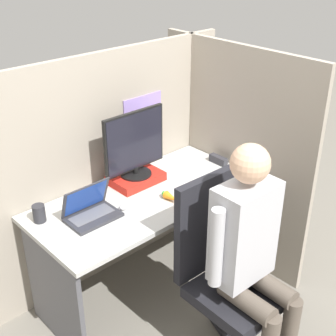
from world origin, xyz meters
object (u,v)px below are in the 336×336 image
at_px(monitor, 135,144).
at_px(laptop, 91,211).
at_px(carrot_toy, 172,198).
at_px(office_chair, 224,270).
at_px(person, 251,249).
at_px(paper_box, 136,178).
at_px(stapler, 218,160).
at_px(pen_cup, 39,213).

distance_m(monitor, laptop, 0.54).
distance_m(monitor, carrot_toy, 0.43).
bearing_deg(monitor, office_chair, -94.32).
distance_m(carrot_toy, person, 0.67).
distance_m(paper_box, stapler, 0.64).
xyz_separation_m(paper_box, stapler, (0.61, -0.19, -0.00)).
xyz_separation_m(laptop, stapler, (1.08, -0.04, -0.02)).
bearing_deg(office_chair, carrot_toy, 82.13).
distance_m(laptop, person, 0.95).
bearing_deg(monitor, laptop, -161.55).
relative_size(carrot_toy, person, 0.11).
distance_m(person, pen_cup, 1.22).
xyz_separation_m(paper_box, laptop, (-0.47, -0.15, 0.01)).
height_order(paper_box, stapler, paper_box).
relative_size(laptop, stapler, 2.15).
height_order(paper_box, laptop, laptop).
relative_size(monitor, office_chair, 0.43).
bearing_deg(monitor, person, -93.35).
bearing_deg(laptop, office_chair, -60.12).
relative_size(paper_box, office_chair, 0.31).
bearing_deg(person, stapler, 50.98).
bearing_deg(carrot_toy, paper_box, 90.91).
xyz_separation_m(laptop, person, (0.41, -0.86, 0.00)).
bearing_deg(laptop, person, -64.83).
height_order(laptop, stapler, laptop).
bearing_deg(paper_box, person, -93.36).
height_order(office_chair, pen_cup, office_chair).
relative_size(carrot_toy, pen_cup, 1.38).
bearing_deg(person, monitor, 86.65).
relative_size(paper_box, person, 0.25).
bearing_deg(pen_cup, laptop, -35.32).
bearing_deg(office_chair, paper_box, 85.67).
xyz_separation_m(laptop, carrot_toy, (0.47, -0.19, -0.02)).
height_order(monitor, office_chair, monitor).
bearing_deg(laptop, stapler, -1.91).
distance_m(stapler, person, 1.06).
height_order(paper_box, pen_cup, pen_cup).
distance_m(office_chair, person, 0.29).
bearing_deg(paper_box, monitor, 90.00).
xyz_separation_m(monitor, stapler, (0.61, -0.19, -0.25)).
bearing_deg(person, office_chair, 91.64).
bearing_deg(stapler, pen_cup, 171.08).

